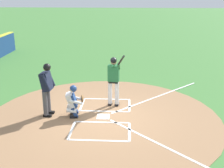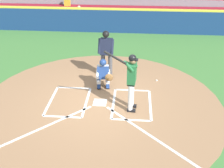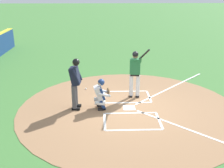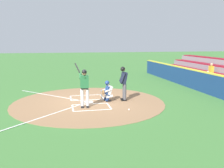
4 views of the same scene
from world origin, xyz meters
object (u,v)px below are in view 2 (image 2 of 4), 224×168
object	(u,v)px
batter	(131,79)
catcher	(103,73)
plate_umpire	(106,51)
baseball	(157,80)

from	to	relation	value
batter	catcher	size ratio (longest dim) A/B	1.88
plate_umpire	baseball	distance (m)	2.20
batter	baseball	world-z (taller)	batter
catcher	plate_umpire	bearing A→B (deg)	-91.13
plate_umpire	baseball	xyz separation A→B (m)	(-1.92, 0.24, -1.04)
batter	baseball	distance (m)	2.44
catcher	baseball	xyz separation A→B (m)	(-1.94, -0.65, -0.55)
catcher	baseball	world-z (taller)	catcher
batter	catcher	world-z (taller)	batter
baseball	catcher	bearing A→B (deg)	18.58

